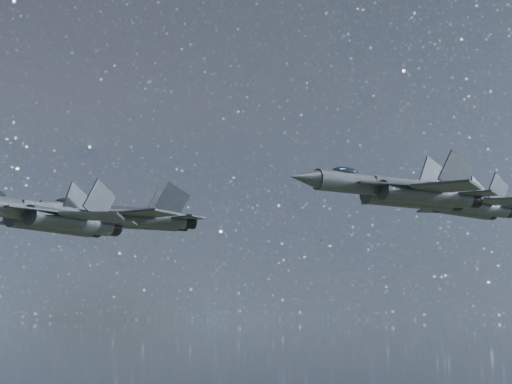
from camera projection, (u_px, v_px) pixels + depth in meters
jet_lead at (48, 216)px, 60.84m from camera, size 17.82×11.80×4.54m
jet_left at (125, 216)px, 72.57m from camera, size 17.43×12.03×4.37m
jet_right at (403, 191)px, 54.75m from camera, size 16.26×11.32×4.09m
jet_slot at (463, 204)px, 79.58m from camera, size 18.17×12.86×4.61m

